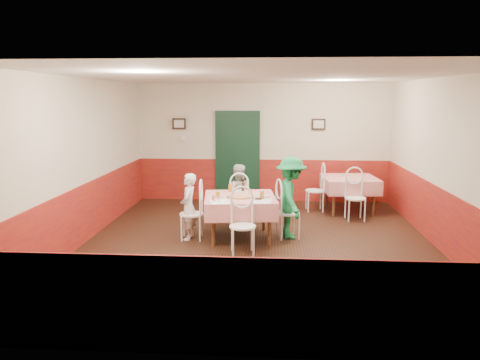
# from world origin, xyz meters

# --- Properties ---
(floor) EXTENTS (7.00, 7.00, 0.00)m
(floor) POSITION_xyz_m (0.00, 0.00, 0.00)
(floor) COLOR black
(floor) RESTS_ON ground
(ceiling) EXTENTS (7.00, 7.00, 0.00)m
(ceiling) POSITION_xyz_m (0.00, 0.00, 2.80)
(ceiling) COLOR white
(ceiling) RESTS_ON back_wall
(back_wall) EXTENTS (6.00, 0.10, 2.80)m
(back_wall) POSITION_xyz_m (0.00, 3.50, 1.40)
(back_wall) COLOR beige
(back_wall) RESTS_ON ground
(front_wall) EXTENTS (6.00, 0.10, 2.80)m
(front_wall) POSITION_xyz_m (0.00, -3.50, 1.40)
(front_wall) COLOR beige
(front_wall) RESTS_ON ground
(left_wall) EXTENTS (0.10, 7.00, 2.80)m
(left_wall) POSITION_xyz_m (-3.00, 0.00, 1.40)
(left_wall) COLOR beige
(left_wall) RESTS_ON ground
(right_wall) EXTENTS (0.10, 7.00, 2.80)m
(right_wall) POSITION_xyz_m (3.00, 0.00, 1.40)
(right_wall) COLOR beige
(right_wall) RESTS_ON ground
(wainscot_back) EXTENTS (6.00, 0.03, 1.00)m
(wainscot_back) POSITION_xyz_m (0.00, 3.48, 0.50)
(wainscot_back) COLOR maroon
(wainscot_back) RESTS_ON ground
(wainscot_front) EXTENTS (6.00, 0.03, 1.00)m
(wainscot_front) POSITION_xyz_m (0.00, -3.48, 0.50)
(wainscot_front) COLOR maroon
(wainscot_front) RESTS_ON ground
(wainscot_left) EXTENTS (0.03, 7.00, 1.00)m
(wainscot_left) POSITION_xyz_m (-2.98, 0.00, 0.50)
(wainscot_left) COLOR maroon
(wainscot_left) RESTS_ON ground
(wainscot_right) EXTENTS (0.03, 7.00, 1.00)m
(wainscot_right) POSITION_xyz_m (2.98, 0.00, 0.50)
(wainscot_right) COLOR maroon
(wainscot_right) RESTS_ON ground
(door) EXTENTS (0.96, 0.06, 2.10)m
(door) POSITION_xyz_m (-0.60, 3.45, 1.05)
(door) COLOR black
(door) RESTS_ON ground
(picture_left) EXTENTS (0.32, 0.03, 0.26)m
(picture_left) POSITION_xyz_m (-2.00, 3.45, 1.85)
(picture_left) COLOR black
(picture_left) RESTS_ON back_wall
(picture_right) EXTENTS (0.32, 0.03, 0.26)m
(picture_right) POSITION_xyz_m (1.30, 3.45, 1.85)
(picture_right) COLOR black
(picture_right) RESTS_ON back_wall
(thermostat) EXTENTS (0.10, 0.03, 0.10)m
(thermostat) POSITION_xyz_m (-1.90, 3.45, 1.50)
(thermostat) COLOR white
(thermostat) RESTS_ON back_wall
(main_table) EXTENTS (1.36, 1.36, 0.77)m
(main_table) POSITION_xyz_m (-0.33, 0.35, 0.38)
(main_table) COLOR red
(main_table) RESTS_ON ground
(second_table) EXTENTS (1.20, 1.20, 0.77)m
(second_table) POSITION_xyz_m (1.92, 2.51, 0.38)
(second_table) COLOR red
(second_table) RESTS_ON ground
(chair_left) EXTENTS (0.44, 0.44, 0.90)m
(chair_left) POSITION_xyz_m (-1.17, 0.25, 0.45)
(chair_left) COLOR white
(chair_left) RESTS_ON ground
(chair_right) EXTENTS (0.51, 0.51, 0.90)m
(chair_right) POSITION_xyz_m (0.52, 0.45, 0.45)
(chair_right) COLOR white
(chair_right) RESTS_ON ground
(chair_far) EXTENTS (0.50, 0.50, 0.90)m
(chair_far) POSITION_xyz_m (-0.43, 1.20, 0.45)
(chair_far) COLOR white
(chair_far) RESTS_ON ground
(chair_near) EXTENTS (0.47, 0.47, 0.90)m
(chair_near) POSITION_xyz_m (-0.23, -0.49, 0.45)
(chair_near) COLOR white
(chair_near) RESTS_ON ground
(chair_second_a) EXTENTS (0.45, 0.45, 0.90)m
(chair_second_a) POSITION_xyz_m (1.17, 2.51, 0.45)
(chair_second_a) COLOR white
(chair_second_a) RESTS_ON ground
(chair_second_b) EXTENTS (0.45, 0.45, 0.90)m
(chair_second_b) POSITION_xyz_m (1.92, 1.76, 0.45)
(chair_second_b) COLOR white
(chair_second_b) RESTS_ON ground
(pizza) EXTENTS (0.49, 0.49, 0.03)m
(pizza) POSITION_xyz_m (-0.32, 0.30, 0.77)
(pizza) COLOR #B74723
(pizza) RESTS_ON main_table
(plate_left) EXTENTS (0.28, 0.28, 0.01)m
(plate_left) POSITION_xyz_m (-0.74, 0.29, 0.77)
(plate_left) COLOR white
(plate_left) RESTS_ON main_table
(plate_right) EXTENTS (0.28, 0.28, 0.01)m
(plate_right) POSITION_xyz_m (0.06, 0.38, 0.77)
(plate_right) COLOR white
(plate_right) RESTS_ON main_table
(plate_far) EXTENTS (0.28, 0.28, 0.01)m
(plate_far) POSITION_xyz_m (-0.36, 0.77, 0.77)
(plate_far) COLOR white
(plate_far) RESTS_ON main_table
(glass_a) EXTENTS (0.08, 0.08, 0.13)m
(glass_a) POSITION_xyz_m (-0.68, 0.07, 0.83)
(glass_a) COLOR #BF7219
(glass_a) RESTS_ON main_table
(glass_b) EXTENTS (0.08, 0.08, 0.13)m
(glass_b) POSITION_xyz_m (0.06, 0.18, 0.83)
(glass_b) COLOR #BF7219
(glass_b) RESTS_ON main_table
(glass_c) EXTENTS (0.08, 0.08, 0.13)m
(glass_c) POSITION_xyz_m (-0.53, 0.75, 0.83)
(glass_c) COLOR #BF7219
(glass_c) RESTS_ON main_table
(beer_bottle) EXTENTS (0.06, 0.06, 0.20)m
(beer_bottle) POSITION_xyz_m (-0.30, 0.76, 0.86)
(beer_bottle) COLOR #381C0A
(beer_bottle) RESTS_ON main_table
(shaker_a) EXTENTS (0.04, 0.04, 0.09)m
(shaker_a) POSITION_xyz_m (-0.70, -0.10, 0.81)
(shaker_a) COLOR silver
(shaker_a) RESTS_ON main_table
(shaker_b) EXTENTS (0.04, 0.04, 0.09)m
(shaker_b) POSITION_xyz_m (-0.65, -0.12, 0.81)
(shaker_b) COLOR silver
(shaker_b) RESTS_ON main_table
(shaker_c) EXTENTS (0.04, 0.04, 0.09)m
(shaker_c) POSITION_xyz_m (-0.75, -0.03, 0.81)
(shaker_c) COLOR #B23319
(shaker_c) RESTS_ON main_table
(menu_left) EXTENTS (0.39, 0.46, 0.00)m
(menu_left) POSITION_xyz_m (-0.64, -0.10, 0.76)
(menu_left) COLOR white
(menu_left) RESTS_ON main_table
(menu_right) EXTENTS (0.34, 0.43, 0.00)m
(menu_right) POSITION_xyz_m (0.07, -0.00, 0.76)
(menu_right) COLOR white
(menu_right) RESTS_ON main_table
(wallet) EXTENTS (0.12, 0.10, 0.02)m
(wallet) POSITION_xyz_m (0.00, 0.12, 0.77)
(wallet) COLOR black
(wallet) RESTS_ON main_table
(diner_left) EXTENTS (0.29, 0.43, 1.17)m
(diner_left) POSITION_xyz_m (-1.22, 0.25, 0.59)
(diner_left) COLOR gray
(diner_left) RESTS_ON ground
(diner_far) EXTENTS (0.61, 0.49, 1.20)m
(diner_far) POSITION_xyz_m (-0.43, 1.25, 0.60)
(diner_far) COLOR gray
(diner_far) RESTS_ON ground
(diner_right) EXTENTS (0.66, 1.00, 1.45)m
(diner_right) POSITION_xyz_m (0.57, 0.46, 0.73)
(diner_right) COLOR gray
(diner_right) RESTS_ON ground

